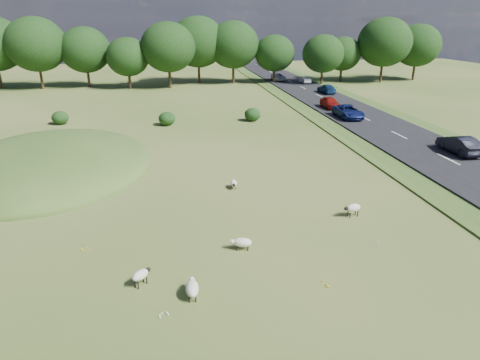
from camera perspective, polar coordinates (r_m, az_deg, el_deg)
name	(u,v)px	position (r m, az deg, el deg)	size (l,w,h in m)	color
ground	(195,136)	(43.65, -6.04, 5.92)	(160.00, 160.00, 0.00)	#375B1C
mound	(50,167)	(37.19, -23.98, 1.61)	(16.00, 20.00, 4.00)	#33561E
road	(344,109)	(57.78, 13.74, 9.19)	(8.00, 150.00, 0.25)	black
treeline	(174,47)	(77.76, -8.79, 17.11)	(96.28, 14.66, 11.70)	black
shrubs	(163,117)	(49.25, -10.23, 8.29)	(23.32, 4.26, 1.52)	black
sheep_0	(192,288)	(18.53, -6.41, -14.11)	(0.59, 1.26, 0.72)	beige
sheep_1	(141,275)	(19.61, -13.09, -12.23)	(0.94, 0.96, 0.74)	beige
sheep_2	(242,242)	(21.83, 0.24, -8.32)	(1.18, 0.67, 0.66)	beige
sheep_3	(353,208)	(26.12, 14.81, -3.62)	(1.15, 0.67, 0.80)	beige
sheep_4	(233,183)	(29.53, -0.88, -0.44)	(0.50, 1.03, 0.59)	beige
car_0	(330,103)	(57.19, 11.92, 10.07)	(1.68, 4.17, 1.42)	maroon
car_1	(348,112)	(51.78, 14.24, 8.83)	(2.39, 5.17, 1.44)	navy
car_2	(305,80)	(79.86, 8.62, 13.09)	(1.30, 3.72, 1.23)	white
car_4	(278,77)	(82.84, 5.15, 13.51)	(2.10, 4.56, 1.27)	silver
car_5	(327,89)	(69.28, 11.48, 11.84)	(1.85, 4.55, 1.32)	navy
car_6	(264,61)	(113.38, 3.15, 15.52)	(2.12, 5.23, 1.52)	navy
car_7	(460,144)	(41.08, 27.24, 4.24)	(1.59, 4.57, 1.50)	black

